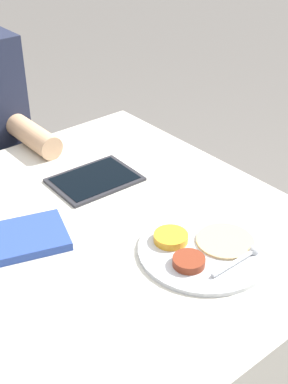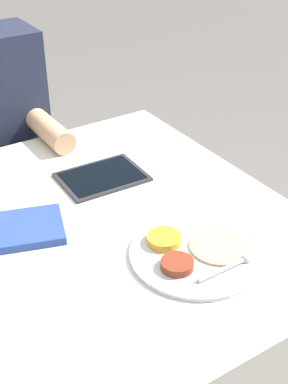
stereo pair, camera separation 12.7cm
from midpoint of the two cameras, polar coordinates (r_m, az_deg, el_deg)
name	(u,v)px [view 1 (the left image)]	position (r m, az deg, el deg)	size (l,w,h in m)	color
dining_table	(100,343)	(1.51, -7.18, -15.82)	(0.94, 0.99, 0.76)	beige
thali_tray	(202,249)	(1.17, 3.18, -6.18)	(0.29, 0.29, 0.03)	#B7BABF
red_notebook	(24,238)	(1.25, -15.59, -4.90)	(0.23, 0.20, 0.02)	silver
tablet_device	(95,180)	(1.43, -7.80, 1.24)	(0.23, 0.17, 0.01)	#28282D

